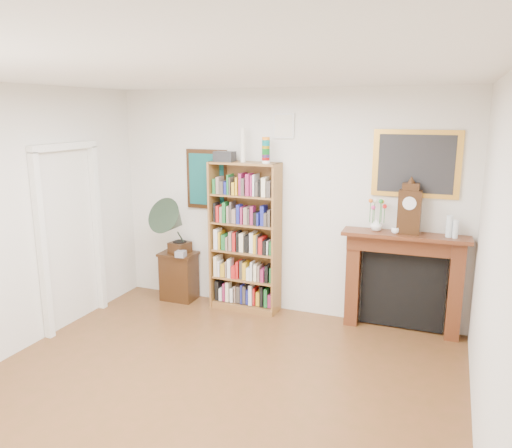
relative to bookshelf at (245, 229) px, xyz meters
The scene contains 15 objects.
room 2.39m from the bookshelf, 79.04° to the right, with size 4.51×5.01×2.81m.
door_casing 2.09m from the bookshelf, 147.41° to the right, with size 0.08×1.02×2.17m.
teal_poster 0.85m from the bookshelf, 165.36° to the left, with size 0.58×0.04×0.78m.
small_picture 1.37m from the bookshelf, 19.23° to the left, with size 0.26×0.04×0.30m.
gilt_painting 2.19m from the bookshelf, ahead, with size 0.95×0.04×0.75m.
bookshelf is the anchor object (origin of this frame).
side_cabinet 1.22m from the bookshelf, behind, with size 0.48×0.35×0.66m, color black.
fireplace 1.99m from the bookshelf, ahead, with size 1.41×0.38×1.18m.
gramophone 0.96m from the bookshelf, behind, with size 0.57×0.66×0.78m.
cd_stack 0.93m from the bookshelf, 167.97° to the right, with size 0.12×0.12×0.08m, color #A3A2AE.
mantel_clock 2.01m from the bookshelf, ahead, with size 0.25×0.15×0.57m.
flower_vase 1.63m from the bookshelf, ahead, with size 0.14×0.14×0.14m, color white.
teacup 1.85m from the bookshelf, ahead, with size 0.09×0.09×0.07m, color white.
bottle_left 2.41m from the bookshelf, ahead, with size 0.07×0.07×0.24m, color silver.
bottle_right 2.47m from the bookshelf, ahead, with size 0.06×0.06×0.20m, color silver.
Camera 1 is at (1.92, -3.33, 2.52)m, focal length 35.00 mm.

